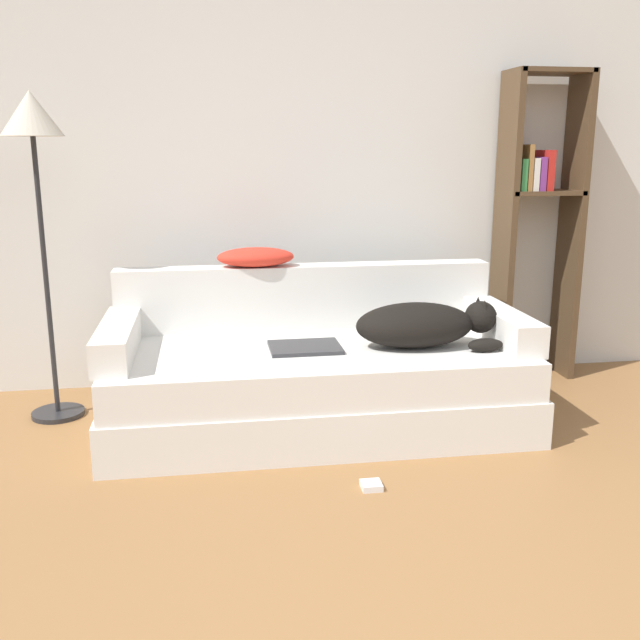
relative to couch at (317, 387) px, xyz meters
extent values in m
cube|color=silver|center=(0.04, 0.77, 1.16)|extent=(7.07, 0.06, 2.70)
cube|color=silver|center=(0.00, 0.00, -0.08)|extent=(1.95, 0.91, 0.21)
cube|color=silver|center=(0.00, -0.01, 0.11)|extent=(1.91, 0.87, 0.18)
cube|color=silver|center=(0.00, 0.38, 0.36)|extent=(1.91, 0.15, 0.32)
cube|color=silver|center=(-0.90, -0.01, 0.27)|extent=(0.15, 0.72, 0.15)
cube|color=silver|center=(0.90, -0.01, 0.27)|extent=(0.15, 0.72, 0.15)
ellipsoid|color=black|center=(0.45, -0.07, 0.30)|extent=(0.55, 0.29, 0.21)
sphere|color=black|center=(0.77, -0.07, 0.33)|extent=(0.15, 0.15, 0.15)
cone|color=black|center=(0.77, -0.12, 0.39)|extent=(0.05, 0.05, 0.07)
cone|color=black|center=(0.77, -0.03, 0.39)|extent=(0.05, 0.05, 0.07)
ellipsoid|color=black|center=(0.74, -0.21, 0.23)|extent=(0.17, 0.07, 0.06)
cube|color=#2D2D30|center=(-0.06, -0.04, 0.21)|extent=(0.33, 0.25, 0.02)
ellipsoid|color=red|center=(-0.25, 0.38, 0.57)|extent=(0.39, 0.21, 0.10)
cube|color=#4C3823|center=(1.15, 0.59, 0.66)|extent=(0.04, 0.26, 1.70)
cube|color=#4C3823|center=(1.54, 0.59, 0.66)|extent=(0.04, 0.26, 1.70)
cube|color=#4C3823|center=(1.35, 0.59, 1.50)|extent=(0.41, 0.26, 0.02)
cube|color=#4C3823|center=(1.35, 0.59, 0.86)|extent=(0.41, 0.26, 0.02)
cube|color=#337F42|center=(1.19, 0.58, 0.96)|extent=(0.03, 0.20, 0.17)
cube|color=olive|center=(1.23, 0.58, 1.00)|extent=(0.02, 0.20, 0.25)
cube|color=silver|center=(1.26, 0.58, 0.96)|extent=(0.03, 0.20, 0.17)
cube|color=#753384|center=(1.30, 0.58, 0.96)|extent=(0.03, 0.20, 0.18)
cube|color=red|center=(1.34, 0.58, 0.98)|extent=(0.04, 0.20, 0.22)
cylinder|color=#232326|center=(-1.25, 0.32, -0.18)|extent=(0.25, 0.25, 0.02)
cylinder|color=#232326|center=(-1.25, 0.32, 0.49)|extent=(0.02, 0.02, 1.32)
cone|color=beige|center=(-1.25, 0.32, 1.25)|extent=(0.28, 0.28, 0.20)
cube|color=silver|center=(0.11, -0.68, -0.18)|extent=(0.08, 0.08, 0.03)
camera|label=1|loc=(-0.48, -3.17, 1.10)|focal=40.00mm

